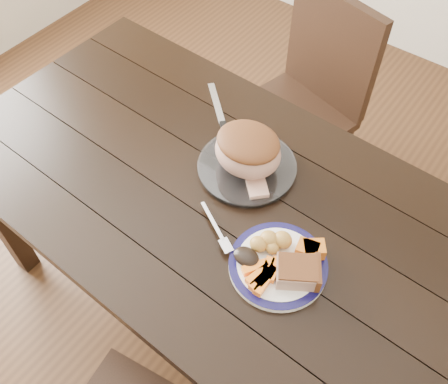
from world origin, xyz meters
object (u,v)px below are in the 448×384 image
Objects in this scene: pork_slice at (297,272)px; carving_knife at (224,127)px; chair_far at (305,97)px; dinner_plate at (278,265)px; serving_platter at (247,168)px; roast_joint at (248,151)px; dining_table at (207,203)px; fork at (218,231)px.

carving_knife is at bearing 145.76° from pork_slice.
dinner_plate is at bearing 128.96° from chair_far.
serving_platter is 0.19m from carving_knife.
pork_slice reaches higher than dinner_plate.
roast_joint is at bearing 116.28° from chair_far.
roast_joint is (-0.26, 0.22, 0.07)m from dinner_plate.
roast_joint reaches higher than carving_knife.
dining_table is 0.26m from carving_knife.
dining_table is at bearing 166.27° from fork.
chair_far is at bearing 102.34° from roast_joint.
roast_joint reaches higher than pork_slice.
roast_joint is at bearing 0.00° from serving_platter.
fork reaches higher than dining_table.
dining_table is 0.75m from chair_far.
dinner_plate is (0.32, -0.10, 0.10)m from dining_table.
fork is (0.07, -0.24, 0.01)m from serving_platter.
fork is at bearing -175.17° from dinner_plate.
serving_platter is 0.39m from pork_slice.
chair_far is 3.65× the size of carving_knife.
roast_joint reaches higher than serving_platter.
pork_slice is at bearing -15.80° from dining_table.
chair_far reaches higher than dining_table.
fork is at bearing -41.64° from dining_table.
chair_far is 0.91m from fork.
chair_far reaches higher than dinner_plate.
dining_table is 8.11× the size of roast_joint.
pork_slice is 0.52× the size of roast_joint.
dinner_plate is 1.01× the size of carving_knife.
serving_platter is 0.25m from fork.
dinner_plate is 1.29× the size of roast_joint.
roast_joint is 0.79× the size of carving_knife.
dinner_plate is 0.07m from pork_slice.
dinner_plate is at bearing 32.74° from fork.
chair_far is 4.65× the size of roast_joint.
carving_knife is at bearing 148.86° from serving_platter.
fork is at bearing -73.40° from serving_platter.
roast_joint is (0.13, -0.62, 0.31)m from chair_far.
carving_knife reaches higher than dining_table.
dining_table is 0.41m from pork_slice.
dinner_plate reaches higher than carving_knife.
dining_table is 0.21m from fork.
chair_far reaches higher than fork.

